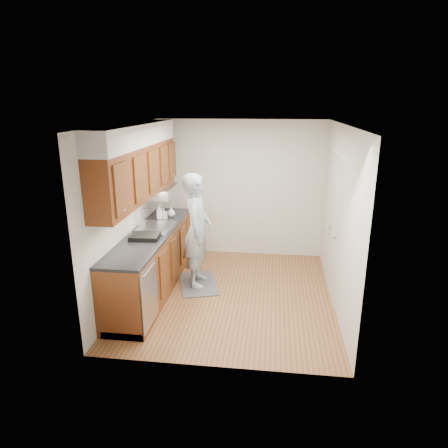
{
  "coord_description": "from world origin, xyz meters",
  "views": [
    {
      "loc": [
        0.58,
        -5.44,
        2.79
      ],
      "look_at": [
        -0.13,
        0.25,
        1.03
      ],
      "focal_mm": 32.0,
      "sensor_mm": 36.0,
      "label": 1
    }
  ],
  "objects_px": {
    "person": "(197,223)",
    "soap_bottle_a": "(159,212)",
    "soap_bottle_b": "(164,213)",
    "soap_bottle_c": "(171,212)",
    "dish_rack": "(145,236)"
  },
  "relations": [
    {
      "from": "soap_bottle_a",
      "to": "dish_rack",
      "type": "relative_size",
      "value": 0.66
    },
    {
      "from": "soap_bottle_a",
      "to": "soap_bottle_c",
      "type": "xyz_separation_m",
      "value": [
        0.15,
        0.18,
        -0.05
      ]
    },
    {
      "from": "soap_bottle_a",
      "to": "dish_rack",
      "type": "height_order",
      "value": "soap_bottle_a"
    },
    {
      "from": "soap_bottle_a",
      "to": "soap_bottle_c",
      "type": "bearing_deg",
      "value": 51.48
    },
    {
      "from": "dish_rack",
      "to": "soap_bottle_b",
      "type": "bearing_deg",
      "value": 84.86
    },
    {
      "from": "person",
      "to": "soap_bottle_b",
      "type": "distance_m",
      "value": 0.76
    },
    {
      "from": "person",
      "to": "dish_rack",
      "type": "height_order",
      "value": "person"
    },
    {
      "from": "soap_bottle_b",
      "to": "dish_rack",
      "type": "height_order",
      "value": "soap_bottle_b"
    },
    {
      "from": "soap_bottle_c",
      "to": "dish_rack",
      "type": "xyz_separation_m",
      "value": [
        -0.09,
        -1.15,
        -0.05
      ]
    },
    {
      "from": "soap_bottle_a",
      "to": "soap_bottle_b",
      "type": "distance_m",
      "value": 0.08
    },
    {
      "from": "person",
      "to": "soap_bottle_b",
      "type": "xyz_separation_m",
      "value": [
        -0.63,
        0.41,
        0.02
      ]
    },
    {
      "from": "person",
      "to": "soap_bottle_a",
      "type": "relative_size",
      "value": 7.63
    },
    {
      "from": "person",
      "to": "soap_bottle_b",
      "type": "height_order",
      "value": "person"
    },
    {
      "from": "soap_bottle_b",
      "to": "soap_bottle_a",
      "type": "bearing_deg",
      "value": -154.03
    },
    {
      "from": "soap_bottle_c",
      "to": "dish_rack",
      "type": "height_order",
      "value": "soap_bottle_c"
    }
  ]
}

